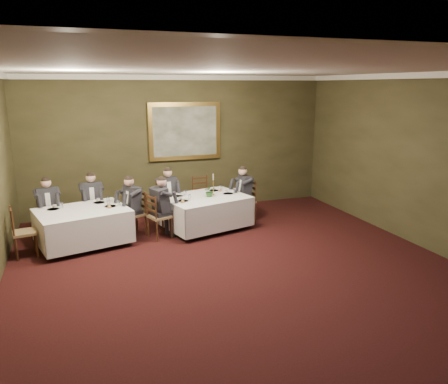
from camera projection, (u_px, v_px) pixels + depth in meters
ground at (253, 286)px, 7.24m from camera, size 10.00×10.00×0.00m
ceiling at (257, 68)px, 6.41m from camera, size 8.00×10.00×0.10m
back_wall at (180, 144)px, 11.41m from camera, size 8.00×0.10×3.50m
crown_molding at (257, 72)px, 6.43m from camera, size 8.00×10.00×0.12m
table_main at (205, 210)px, 10.09m from camera, size 2.15×1.83×0.67m
table_second at (83, 224)px, 9.02m from camera, size 2.06×1.75×0.67m
chair_main_backleft at (167, 210)px, 10.62m from camera, size 0.51×0.49×1.00m
diner_main_backleft at (167, 202)px, 10.56m from camera, size 0.48×0.54×1.35m
chair_main_backright at (202, 204)px, 11.17m from camera, size 0.46×0.44×1.00m
chair_main_endleft at (159, 225)px, 9.49m from camera, size 0.54×0.55×1.00m
diner_main_endleft at (160, 215)px, 9.44m from camera, size 0.58×0.54×1.35m
chair_main_endright at (246, 209)px, 10.76m from camera, size 0.43×0.45×1.00m
diner_main_endright at (245, 200)px, 10.71m from camera, size 0.49×0.43×1.35m
chair_sec_backleft at (50, 224)px, 9.55m from camera, size 0.50×0.48×1.00m
diner_sec_backleft at (49, 215)px, 9.49m from camera, size 0.47×0.54×1.35m
chair_sec_backright at (93, 217)px, 10.06m from camera, size 0.46×0.44×1.00m
diner_sec_backright at (92, 208)px, 10.00m from camera, size 0.44×0.50×1.35m
chair_sec_endright at (135, 223)px, 9.67m from camera, size 0.56×0.57×1.00m
diner_sec_endright at (134, 213)px, 9.60m from camera, size 0.60×0.56×1.35m
chair_sec_endleft at (25, 242)px, 8.46m from camera, size 0.48×0.50×1.00m
centerpiece at (210, 191)px, 9.98m from camera, size 0.28×0.25×0.28m
candlestick at (213, 187)px, 10.13m from camera, size 0.08×0.08×0.51m
place_setting_table_main at (180, 194)px, 10.09m from camera, size 0.33×0.31×0.14m
place_setting_table_second at (56, 207)px, 9.03m from camera, size 0.33×0.31×0.14m
painting at (185, 131)px, 11.31m from camera, size 1.90×0.09×1.48m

